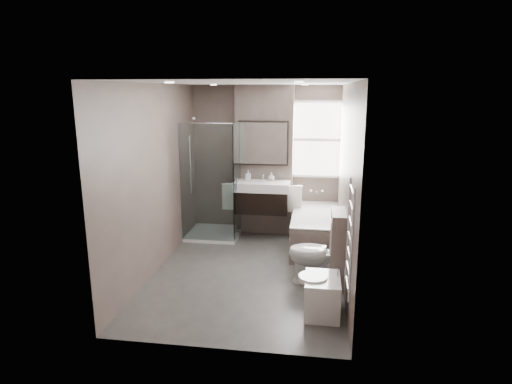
% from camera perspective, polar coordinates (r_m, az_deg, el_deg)
% --- Properties ---
extents(room, '(2.70, 3.90, 2.70)m').
position_cam_1_polar(room, '(5.79, -1.03, 1.38)').
color(room, '#464441').
rests_on(room, ground).
extents(vanity_pier, '(1.00, 0.25, 2.60)m').
position_cam_1_polar(vanity_pier, '(7.51, 1.14, 4.18)').
color(vanity_pier, '#60524B').
rests_on(vanity_pier, ground).
extents(vanity, '(0.95, 0.47, 0.66)m').
position_cam_1_polar(vanity, '(7.29, 0.78, -0.61)').
color(vanity, black).
rests_on(vanity, vanity_pier).
extents(mirror_cabinet, '(0.86, 0.08, 0.76)m').
position_cam_1_polar(mirror_cabinet, '(7.31, 0.99, 6.53)').
color(mirror_cabinet, black).
rests_on(mirror_cabinet, vanity_pier).
extents(towel_left, '(0.24, 0.06, 0.44)m').
position_cam_1_polar(towel_left, '(7.36, -3.57, -0.65)').
color(towel_left, silver).
rests_on(towel_left, vanity_pier).
extents(towel_right, '(0.24, 0.06, 0.44)m').
position_cam_1_polar(towel_right, '(7.22, 5.17, -0.95)').
color(towel_right, silver).
rests_on(towel_right, vanity_pier).
extents(shower_enclosure, '(0.90, 0.90, 2.00)m').
position_cam_1_polar(shower_enclosure, '(7.41, -5.08, -2.41)').
color(shower_enclosure, white).
rests_on(shower_enclosure, ground).
extents(bathtub, '(0.75, 1.60, 0.57)m').
position_cam_1_polar(bathtub, '(7.04, 7.94, -4.86)').
color(bathtub, '#60524B').
rests_on(bathtub, ground).
extents(window, '(0.98, 0.06, 1.33)m').
position_cam_1_polar(window, '(7.51, 8.13, 6.93)').
color(window, white).
rests_on(window, room).
extents(toilet, '(0.82, 0.51, 0.80)m').
position_cam_1_polar(toilet, '(5.75, 8.31, -8.19)').
color(toilet, white).
rests_on(toilet, ground).
extents(cistern_box, '(0.19, 0.55, 1.00)m').
position_cam_1_polar(cistern_box, '(5.71, 10.77, -7.40)').
color(cistern_box, '#60524B').
rests_on(cistern_box, ground).
extents(bidet, '(0.47, 0.55, 0.56)m').
position_cam_1_polar(bidet, '(5.08, 8.74, -13.38)').
color(bidet, white).
rests_on(bidet, ground).
extents(towel_radiator, '(0.03, 0.49, 1.10)m').
position_cam_1_polar(towel_radiator, '(4.23, 12.42, -6.03)').
color(towel_radiator, silver).
rests_on(towel_radiator, room).
extents(soap_bottle_a, '(0.08, 0.08, 0.18)m').
position_cam_1_polar(soap_bottle_a, '(7.30, -1.06, 2.22)').
color(soap_bottle_a, white).
rests_on(soap_bottle_a, vanity).
extents(soap_bottle_b, '(0.11, 0.11, 0.14)m').
position_cam_1_polar(soap_bottle_b, '(7.31, 2.07, 2.07)').
color(soap_bottle_b, white).
rests_on(soap_bottle_b, vanity).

